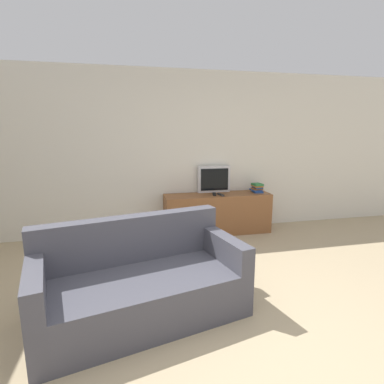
{
  "coord_description": "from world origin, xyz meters",
  "views": [
    {
      "loc": [
        -0.73,
        -1.79,
        1.64
      ],
      "look_at": [
        0.18,
        2.27,
        0.8
      ],
      "focal_mm": 28.0,
      "sensor_mm": 36.0,
      "label": 1
    }
  ],
  "objects_px": {
    "tv_stand": "(217,213)",
    "couch": "(141,285)",
    "remote_on_stand": "(214,194)",
    "television": "(214,179)",
    "book_stack": "(257,188)",
    "remote_secondary": "(221,195)"
  },
  "relations": [
    {
      "from": "couch",
      "to": "book_stack",
      "type": "distance_m",
      "value": 2.92
    },
    {
      "from": "television",
      "to": "book_stack",
      "type": "height_order",
      "value": "television"
    },
    {
      "from": "tv_stand",
      "to": "couch",
      "type": "relative_size",
      "value": 0.89
    },
    {
      "from": "television",
      "to": "book_stack",
      "type": "distance_m",
      "value": 0.74
    },
    {
      "from": "book_stack",
      "to": "remote_on_stand",
      "type": "distance_m",
      "value": 0.76
    },
    {
      "from": "couch",
      "to": "remote_secondary",
      "type": "relative_size",
      "value": 10.29
    },
    {
      "from": "book_stack",
      "to": "remote_secondary",
      "type": "xyz_separation_m",
      "value": [
        -0.67,
        -0.11,
        -0.06
      ]
    },
    {
      "from": "couch",
      "to": "remote_on_stand",
      "type": "xyz_separation_m",
      "value": [
        1.29,
        1.99,
        0.37
      ]
    },
    {
      "from": "couch",
      "to": "book_stack",
      "type": "height_order",
      "value": "couch"
    },
    {
      "from": "tv_stand",
      "to": "couch",
      "type": "xyz_separation_m",
      "value": [
        -1.36,
        -2.02,
        -0.04
      ]
    },
    {
      "from": "couch",
      "to": "remote_secondary",
      "type": "distance_m",
      "value": 2.39
    },
    {
      "from": "tv_stand",
      "to": "television",
      "type": "height_order",
      "value": "television"
    },
    {
      "from": "tv_stand",
      "to": "remote_on_stand",
      "type": "bearing_deg",
      "value": -152.32
    },
    {
      "from": "tv_stand",
      "to": "remote_secondary",
      "type": "distance_m",
      "value": 0.35
    },
    {
      "from": "tv_stand",
      "to": "remote_on_stand",
      "type": "height_order",
      "value": "remote_on_stand"
    },
    {
      "from": "couch",
      "to": "remote_on_stand",
      "type": "distance_m",
      "value": 2.4
    },
    {
      "from": "television",
      "to": "remote_on_stand",
      "type": "xyz_separation_m",
      "value": [
        -0.06,
        -0.22,
        -0.21
      ]
    },
    {
      "from": "couch",
      "to": "tv_stand",
      "type": "bearing_deg",
      "value": 43.03
    },
    {
      "from": "book_stack",
      "to": "remote_on_stand",
      "type": "xyz_separation_m",
      "value": [
        -0.76,
        -0.05,
        -0.06
      ]
    },
    {
      "from": "remote_secondary",
      "to": "television",
      "type": "bearing_deg",
      "value": 96.07
    },
    {
      "from": "remote_on_stand",
      "to": "remote_secondary",
      "type": "xyz_separation_m",
      "value": [
        0.09,
        -0.06,
        0.0
      ]
    },
    {
      "from": "television",
      "to": "couch",
      "type": "bearing_deg",
      "value": -121.33
    }
  ]
}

